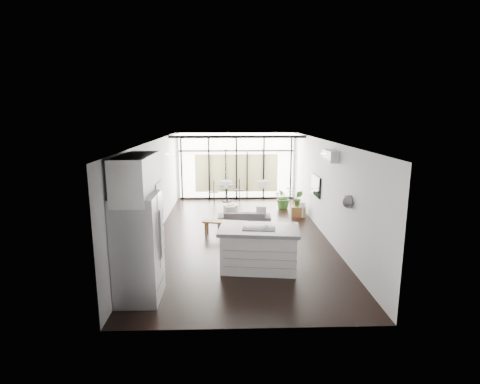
{
  "coord_description": "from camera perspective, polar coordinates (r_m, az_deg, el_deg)",
  "views": [
    {
      "loc": [
        -0.36,
        -10.69,
        3.54
      ],
      "look_at": [
        0.0,
        0.3,
        1.25
      ],
      "focal_mm": 28.0,
      "sensor_mm": 36.0,
      "label": 1
    }
  ],
  "objects": [
    {
      "name": "upper_cabinets",
      "position": [
        7.5,
        -15.44,
        2.21
      ],
      "size": [
        0.62,
        1.75,
        0.86
      ],
      "primitive_type": "cube",
      "color": "white",
      "rests_on": "wall_left"
    },
    {
      "name": "wall_left",
      "position": [
        11.11,
        -12.94,
        0.36
      ],
      "size": [
        0.02,
        10.0,
        2.8
      ],
      "primitive_type": "cube",
      "color": "silver",
      "rests_on": "ground"
    },
    {
      "name": "milk_can",
      "position": [
        13.33,
        9.49,
        -2.65
      ],
      "size": [
        0.29,
        0.29,
        0.52
      ],
      "primitive_type": "cylinder",
      "rotation": [
        0.0,
        0.0,
        0.1
      ],
      "color": "beige",
      "rests_on": "floor"
    },
    {
      "name": "bistro_set",
      "position": [
        15.45,
        -2.01,
        -0.11
      ],
      "size": [
        1.62,
        1.02,
        0.73
      ],
      "primitive_type": "cube",
      "rotation": [
        0.0,
        0.0,
        0.3
      ],
      "color": "black",
      "rests_on": "floor"
    },
    {
      "name": "crate",
      "position": [
        13.44,
        8.79,
        -2.88
      ],
      "size": [
        0.52,
        0.52,
        0.35
      ],
      "primitive_type": "cube",
      "rotation": [
        0.0,
        0.0,
        -0.13
      ],
      "color": "brown",
      "rests_on": "floor"
    },
    {
      "name": "pouf",
      "position": [
        13.25,
        -1.45,
        -2.8
      ],
      "size": [
        0.66,
        0.66,
        0.42
      ],
      "primitive_type": "cylinder",
      "rotation": [
        0.0,
        0.0,
        -0.31
      ],
      "color": "beige",
      "rests_on": "floor"
    },
    {
      "name": "console_bench",
      "position": [
        11.2,
        -2.29,
        -5.53
      ],
      "size": [
        1.37,
        0.6,
        0.43
      ],
      "primitive_type": "cube",
      "rotation": [
        0.0,
        0.0,
        -0.21
      ],
      "color": "brown",
      "rests_on": "floor"
    },
    {
      "name": "wall_back",
      "position": [
        15.84,
        -0.56,
        4.0
      ],
      "size": [
        5.0,
        0.02,
        2.8
      ],
      "primitive_type": "cube",
      "color": "silver",
      "rests_on": "ground"
    },
    {
      "name": "plant_tall",
      "position": [
        14.36,
        6.69,
        -1.2
      ],
      "size": [
        1.05,
        1.1,
        0.68
      ],
      "primitive_type": "imported",
      "rotation": [
        0.0,
        0.0,
        0.38
      ],
      "color": "#2F5D23",
      "rests_on": "floor"
    },
    {
      "name": "plant_crate",
      "position": [
        13.36,
        8.83,
        -1.63
      ],
      "size": [
        0.47,
        0.64,
        0.25
      ],
      "primitive_type": "imported",
      "rotation": [
        0.0,
        0.0,
        -0.3
      ],
      "color": "#2F5D23",
      "rests_on": "crate"
    },
    {
      "name": "floor",
      "position": [
        11.27,
        0.05,
        -6.55
      ],
      "size": [
        5.0,
        10.0,
        0.0
      ],
      "primitive_type": "cube",
      "color": "black",
      "rests_on": "ground"
    },
    {
      "name": "fridge",
      "position": [
        7.49,
        -15.25,
        -8.2
      ],
      "size": [
        0.8,
        1.0,
        2.07
      ],
      "primitive_type": "cube",
      "color": "#ADAEB3",
      "rests_on": "floor"
    },
    {
      "name": "wall_right",
      "position": [
        11.27,
        12.86,
        0.52
      ],
      "size": [
        0.02,
        10.0,
        2.8
      ],
      "primitive_type": "cube",
      "color": "silver",
      "rests_on": "ground"
    },
    {
      "name": "framed_art",
      "position": [
        10.6,
        -13.33,
        0.62
      ],
      "size": [
        0.04,
        0.7,
        0.9
      ],
      "primitive_type": "cube",
      "color": "black",
      "rests_on": "wall_left"
    },
    {
      "name": "neighbour_building",
      "position": [
        15.84,
        -0.55,
        2.9
      ],
      "size": [
        3.5,
        0.02,
        1.6
      ],
      "primitive_type": "cube",
      "color": "beige",
      "rests_on": "ground"
    },
    {
      "name": "island",
      "position": [
        8.75,
        2.88,
        -8.61
      ],
      "size": [
        1.94,
        1.3,
        0.99
      ],
      "primitive_type": "cube",
      "rotation": [
        0.0,
        0.0,
        -0.12
      ],
      "color": "white",
      "rests_on": "floor"
    },
    {
      "name": "tv",
      "position": [
        12.23,
        11.49,
        0.97
      ],
      "size": [
        0.05,
        1.1,
        0.65
      ],
      "primitive_type": "cube",
      "color": "black",
      "rests_on": "wall_right"
    },
    {
      "name": "cooktop",
      "position": [
        8.59,
        2.92,
        -5.46
      ],
      "size": [
        0.8,
        0.58,
        0.01
      ],
      "primitive_type": "cube",
      "rotation": [
        0.0,
        0.0,
        -0.12
      ],
      "color": "black",
      "rests_on": "island"
    },
    {
      "name": "skylight",
      "position": [
        14.72,
        -0.48,
        8.76
      ],
      "size": [
        4.7,
        1.9,
        0.06
      ],
      "primitive_type": "cube",
      "color": "white",
      "rests_on": "ceiling"
    },
    {
      "name": "glazing",
      "position": [
        15.72,
        -0.55,
        3.94
      ],
      "size": [
        5.0,
        0.2,
        2.8
      ],
      "primitive_type": "cube",
      "color": "black",
      "rests_on": "ground"
    },
    {
      "name": "pendant_left",
      "position": [
        8.18,
        -2.13,
        1.05
      ],
      "size": [
        0.26,
        0.26,
        0.18
      ],
      "primitive_type": "cone",
      "color": "white",
      "rests_on": "ceiling"
    },
    {
      "name": "sofa",
      "position": [
        12.08,
        0.65,
        -3.64
      ],
      "size": [
        1.72,
        0.56,
        0.66
      ],
      "primitive_type": "imported",
      "rotation": [
        0.0,
        0.0,
        3.1
      ],
      "color": "#515153",
      "rests_on": "floor"
    },
    {
      "name": "appliance_column",
      "position": [
        8.21,
        -13.87,
        -6.02
      ],
      "size": [
        0.56,
        0.59,
        2.16
      ],
      "primitive_type": "cube",
      "color": "white",
      "rests_on": "floor"
    },
    {
      "name": "wall_front",
      "position": [
        6.09,
        1.64,
        -8.81
      ],
      "size": [
        5.0,
        0.02,
        2.8
      ],
      "primitive_type": "cube",
      "color": "silver",
      "rests_on": "ground"
    },
    {
      "name": "ceiling",
      "position": [
        10.72,
        0.05,
        7.81
      ],
      "size": [
        5.0,
        10.0,
        0.0
      ],
      "primitive_type": "cube",
      "color": "white",
      "rests_on": "ground"
    },
    {
      "name": "ac_unit",
      "position": [
        10.32,
        13.59,
        5.37
      ],
      "size": [
        0.22,
        0.9,
        0.3
      ],
      "primitive_type": "cube",
      "color": "silver",
      "rests_on": "wall_right"
    },
    {
      "name": "pendant_right",
      "position": [
        8.22,
        3.46,
        1.09
      ],
      "size": [
        0.26,
        0.26,
        0.18
      ],
      "primitive_type": "cone",
      "color": "white",
      "rests_on": "ceiling"
    }
  ]
}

